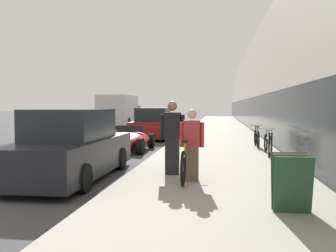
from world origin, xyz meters
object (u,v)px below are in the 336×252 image
(sandwich_board_sign, at_px, (291,182))
(tandem_bicycle, at_px, (187,161))
(cruiser_bike_nearest, at_px, (268,144))
(vintage_roadster_curbside, at_px, (128,140))
(person_rider, at_px, (192,145))
(bike_rack_hoop, at_px, (270,142))
(cruiser_bike_middle, at_px, (257,138))
(moving_truck, at_px, (120,111))
(person_bystander, at_px, (172,138))
(parked_sedan_curbside, at_px, (71,148))
(parked_sedan_far, at_px, (153,125))

(sandwich_board_sign, bearing_deg, tandem_bicycle, 126.29)
(cruiser_bike_nearest, bearing_deg, vintage_roadster_curbside, 164.40)
(person_rider, height_order, bike_rack_hoop, person_rider)
(person_rider, bearing_deg, vintage_roadster_curbside, 115.64)
(person_rider, relative_size, sandwich_board_sign, 1.73)
(cruiser_bike_middle, xyz_separation_m, sandwich_board_sign, (-0.37, -9.17, 0.08))
(tandem_bicycle, xyz_separation_m, cruiser_bike_nearest, (2.34, 4.42, -0.02))
(tandem_bicycle, distance_m, moving_truck, 23.51)
(tandem_bicycle, relative_size, person_bystander, 1.46)
(tandem_bicycle, bearing_deg, person_bystander, 133.76)
(person_bystander, relative_size, vintage_roadster_curbside, 0.46)
(cruiser_bike_nearest, distance_m, vintage_roadster_curbside, 5.37)
(person_bystander, distance_m, parked_sedan_curbside, 2.45)
(parked_sedan_far, bearing_deg, tandem_bicycle, -76.14)
(tandem_bicycle, distance_m, parked_sedan_curbside, 2.83)
(person_bystander, height_order, moving_truck, moving_truck)
(person_rider, xyz_separation_m, bike_rack_hoop, (2.14, 3.65, -0.27))
(bike_rack_hoop, xyz_separation_m, cruiser_bike_nearest, (0.07, 1.09, -0.15))
(parked_sedan_far, bearing_deg, bike_rack_hoop, -57.35)
(person_bystander, distance_m, sandwich_board_sign, 3.66)
(person_rider, height_order, vintage_roadster_curbside, person_rider)
(bike_rack_hoop, relative_size, cruiser_bike_middle, 0.48)
(parked_sedan_curbside, distance_m, vintage_roadster_curbside, 5.69)
(cruiser_bike_middle, xyz_separation_m, parked_sedan_curbside, (-5.01, -6.50, 0.26))
(person_rider, xyz_separation_m, parked_sedan_far, (-2.90, 11.51, -0.16))
(vintage_roadster_curbside, bearing_deg, parked_sedan_far, 89.24)
(sandwich_board_sign, relative_size, vintage_roadster_curbside, 0.24)
(bike_rack_hoop, distance_m, sandwich_board_sign, 5.83)
(bike_rack_hoop, bearing_deg, person_rider, -120.44)
(cruiser_bike_nearest, bearing_deg, cruiser_bike_middle, 93.72)
(parked_sedan_curbside, relative_size, moving_truck, 0.75)
(person_bystander, xyz_separation_m, cruiser_bike_nearest, (2.73, 4.02, -0.51))
(person_bystander, bearing_deg, person_rider, -54.28)
(person_bystander, height_order, vintage_roadster_curbside, person_bystander)
(vintage_roadster_curbside, relative_size, moving_truck, 0.61)
(sandwich_board_sign, relative_size, moving_truck, 0.14)
(parked_sedan_far, height_order, moving_truck, moving_truck)
(cruiser_bike_middle, xyz_separation_m, moving_truck, (-9.79, 15.55, 0.85))
(cruiser_bike_middle, xyz_separation_m, vintage_roadster_curbside, (-5.03, -0.82, -0.07))
(cruiser_bike_nearest, bearing_deg, sandwich_board_sign, -94.28)
(person_rider, xyz_separation_m, moving_truck, (-7.73, 22.55, 0.44))
(parked_sedan_curbside, bearing_deg, person_rider, -9.61)
(parked_sedan_curbside, bearing_deg, cruiser_bike_middle, 52.41)
(parked_sedan_curbside, distance_m, parked_sedan_far, 11.02)
(person_bystander, xyz_separation_m, bike_rack_hoop, (2.66, 2.93, -0.36))
(person_bystander, relative_size, parked_sedan_curbside, 0.37)
(bike_rack_hoop, distance_m, cruiser_bike_middle, 3.36)
(tandem_bicycle, xyz_separation_m, moving_truck, (-7.60, 22.23, 0.83))
(vintage_roadster_curbside, bearing_deg, cruiser_bike_nearest, -15.60)
(vintage_roadster_curbside, distance_m, parked_sedan_far, 5.34)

